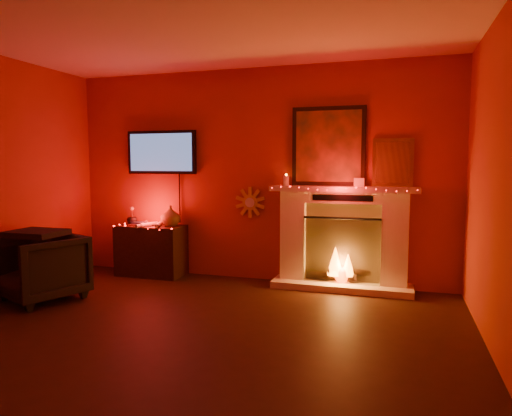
{
  "coord_description": "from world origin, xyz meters",
  "views": [
    {
      "loc": [
        1.77,
        -3.09,
        1.5
      ],
      "look_at": [
        0.27,
        1.7,
        1.01
      ],
      "focal_mm": 32.0,
      "sensor_mm": 36.0,
      "label": 1
    }
  ],
  "objects_px": {
    "console_table": "(152,247)",
    "armchair": "(42,268)",
    "tv": "(162,153)",
    "sunburst_clock": "(250,202)",
    "fireplace": "(342,228)"
  },
  "relations": [
    {
      "from": "fireplace",
      "to": "sunburst_clock",
      "type": "xyz_separation_m",
      "value": [
        -1.19,
        0.09,
        0.28
      ]
    },
    {
      "from": "fireplace",
      "to": "sunburst_clock",
      "type": "distance_m",
      "value": 1.23
    },
    {
      "from": "sunburst_clock",
      "to": "console_table",
      "type": "distance_m",
      "value": 1.47
    },
    {
      "from": "console_table",
      "to": "armchair",
      "type": "distance_m",
      "value": 1.48
    },
    {
      "from": "fireplace",
      "to": "armchair",
      "type": "distance_m",
      "value": 3.45
    },
    {
      "from": "tv",
      "to": "sunburst_clock",
      "type": "bearing_deg",
      "value": 1.24
    },
    {
      "from": "tv",
      "to": "sunburst_clock",
      "type": "height_order",
      "value": "tv"
    },
    {
      "from": "fireplace",
      "to": "sunburst_clock",
      "type": "height_order",
      "value": "fireplace"
    },
    {
      "from": "armchair",
      "to": "tv",
      "type": "bearing_deg",
      "value": 89.64
    },
    {
      "from": "tv",
      "to": "sunburst_clock",
      "type": "distance_m",
      "value": 1.41
    },
    {
      "from": "console_table",
      "to": "armchair",
      "type": "xyz_separation_m",
      "value": [
        -0.58,
        -1.35,
        -0.02
      ]
    },
    {
      "from": "fireplace",
      "to": "console_table",
      "type": "height_order",
      "value": "fireplace"
    },
    {
      "from": "console_table",
      "to": "sunburst_clock",
      "type": "bearing_deg",
      "value": 9.41
    },
    {
      "from": "fireplace",
      "to": "sunburst_clock",
      "type": "relative_size",
      "value": 5.45
    },
    {
      "from": "console_table",
      "to": "armchair",
      "type": "bearing_deg",
      "value": -113.36
    }
  ]
}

